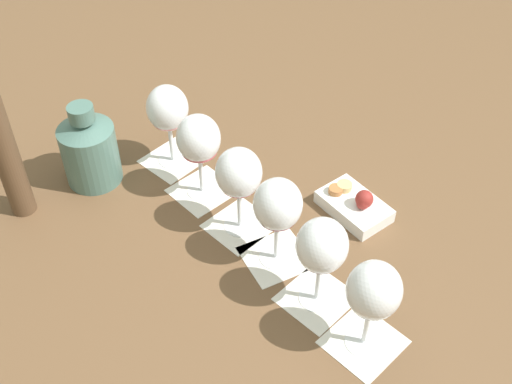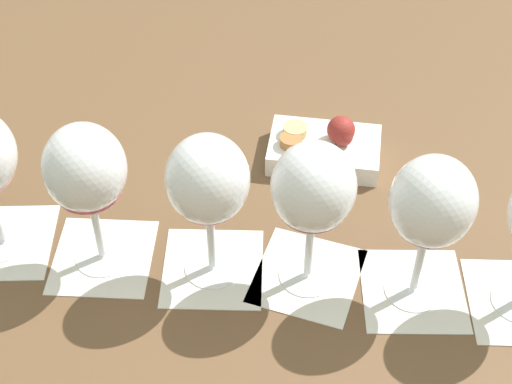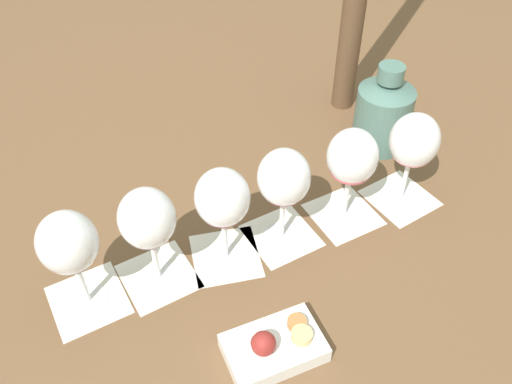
{
  "view_description": "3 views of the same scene",
  "coord_description": "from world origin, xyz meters",
  "px_view_note": "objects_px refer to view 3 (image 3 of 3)",
  "views": [
    {
      "loc": [
        0.15,
        -0.8,
        0.9
      ],
      "look_at": [
        0.0,
        -0.0,
        0.13
      ],
      "focal_mm": 45.0,
      "sensor_mm": 36.0,
      "label": 1
    },
    {
      "loc": [
        -0.3,
        -0.46,
        0.67
      ],
      "look_at": [
        0.0,
        -0.0,
        0.13
      ],
      "focal_mm": 55.0,
      "sensor_mm": 36.0,
      "label": 2
    },
    {
      "loc": [
        0.55,
        0.25,
        0.71
      ],
      "look_at": [
        0.0,
        -0.0,
        0.13
      ],
      "focal_mm": 38.0,
      "sensor_mm": 36.0,
      "label": 3
    }
  ],
  "objects_px": {
    "wine_glass_4": "(148,222)",
    "snack_dish": "(274,346)",
    "wine_glass_5": "(69,246)",
    "wine_glass_2": "(284,181)",
    "ceramic_vase": "(383,112)",
    "wine_glass_1": "(352,160)",
    "wine_glass_3": "(223,202)",
    "wine_glass_0": "(414,144)"
  },
  "relations": [
    {
      "from": "ceramic_vase",
      "to": "wine_glass_1",
      "type": "bearing_deg",
      "value": 0.07
    },
    {
      "from": "wine_glass_2",
      "to": "ceramic_vase",
      "type": "xyz_separation_m",
      "value": [
        -0.32,
        0.08,
        -0.05
      ]
    },
    {
      "from": "wine_glass_0",
      "to": "wine_glass_5",
      "type": "bearing_deg",
      "value": -41.94
    },
    {
      "from": "wine_glass_3",
      "to": "wine_glass_2",
      "type": "bearing_deg",
      "value": 140.51
    },
    {
      "from": "wine_glass_3",
      "to": "ceramic_vase",
      "type": "xyz_separation_m",
      "value": [
        -0.4,
        0.15,
        -0.05
      ]
    },
    {
      "from": "wine_glass_5",
      "to": "snack_dish",
      "type": "relative_size",
      "value": 1.14
    },
    {
      "from": "wine_glass_3",
      "to": "snack_dish",
      "type": "xyz_separation_m",
      "value": [
        0.13,
        0.14,
        -0.11
      ]
    },
    {
      "from": "ceramic_vase",
      "to": "snack_dish",
      "type": "xyz_separation_m",
      "value": [
        0.54,
        -0.0,
        -0.06
      ]
    },
    {
      "from": "wine_glass_0",
      "to": "ceramic_vase",
      "type": "bearing_deg",
      "value": -150.04
    },
    {
      "from": "wine_glass_1",
      "to": "ceramic_vase",
      "type": "relative_size",
      "value": 1.02
    },
    {
      "from": "wine_glass_5",
      "to": "snack_dish",
      "type": "distance_m",
      "value": 0.32
    },
    {
      "from": "wine_glass_1",
      "to": "wine_glass_4",
      "type": "xyz_separation_m",
      "value": [
        0.26,
        -0.23,
        -0.0
      ]
    },
    {
      "from": "wine_glass_5",
      "to": "ceramic_vase",
      "type": "height_order",
      "value": "wine_glass_5"
    },
    {
      "from": "wine_glass_2",
      "to": "wine_glass_3",
      "type": "xyz_separation_m",
      "value": [
        0.08,
        -0.07,
        0.0
      ]
    },
    {
      "from": "wine_glass_5",
      "to": "ceramic_vase",
      "type": "xyz_separation_m",
      "value": [
        -0.57,
        0.3,
        -0.05
      ]
    },
    {
      "from": "wine_glass_2",
      "to": "snack_dish",
      "type": "height_order",
      "value": "wine_glass_2"
    },
    {
      "from": "wine_glass_3",
      "to": "snack_dish",
      "type": "height_order",
      "value": "wine_glass_3"
    },
    {
      "from": "wine_glass_1",
      "to": "ceramic_vase",
      "type": "xyz_separation_m",
      "value": [
        -0.23,
        -0.0,
        -0.05
      ]
    },
    {
      "from": "wine_glass_5",
      "to": "ceramic_vase",
      "type": "bearing_deg",
      "value": 152.17
    },
    {
      "from": "wine_glass_1",
      "to": "snack_dish",
      "type": "distance_m",
      "value": 0.33
    },
    {
      "from": "wine_glass_2",
      "to": "wine_glass_4",
      "type": "relative_size",
      "value": 1.0
    },
    {
      "from": "wine_glass_0",
      "to": "wine_glass_3",
      "type": "distance_m",
      "value": 0.35
    },
    {
      "from": "wine_glass_0",
      "to": "wine_glass_4",
      "type": "relative_size",
      "value": 1.0
    },
    {
      "from": "wine_glass_2",
      "to": "snack_dish",
      "type": "bearing_deg",
      "value": 19.97
    },
    {
      "from": "wine_glass_2",
      "to": "wine_glass_5",
      "type": "xyz_separation_m",
      "value": [
        0.25,
        -0.22,
        -0.0
      ]
    },
    {
      "from": "wine_glass_4",
      "to": "wine_glass_5",
      "type": "distance_m",
      "value": 0.11
    },
    {
      "from": "wine_glass_1",
      "to": "wine_glass_2",
      "type": "height_order",
      "value": "same"
    },
    {
      "from": "ceramic_vase",
      "to": "wine_glass_5",
      "type": "bearing_deg",
      "value": -27.83
    },
    {
      "from": "wine_glass_2",
      "to": "wine_glass_4",
      "type": "xyz_separation_m",
      "value": [
        0.16,
        -0.15,
        -0.0
      ]
    },
    {
      "from": "wine_glass_5",
      "to": "snack_dish",
      "type": "xyz_separation_m",
      "value": [
        -0.04,
        0.3,
        -0.11
      ]
    },
    {
      "from": "wine_glass_1",
      "to": "snack_dish",
      "type": "relative_size",
      "value": 1.14
    },
    {
      "from": "wine_glass_0",
      "to": "ceramic_vase",
      "type": "distance_m",
      "value": 0.17
    },
    {
      "from": "snack_dish",
      "to": "wine_glass_4",
      "type": "bearing_deg",
      "value": -102.24
    },
    {
      "from": "wine_glass_3",
      "to": "wine_glass_5",
      "type": "relative_size",
      "value": 1.0
    },
    {
      "from": "wine_glass_4",
      "to": "snack_dish",
      "type": "height_order",
      "value": "wine_glass_4"
    },
    {
      "from": "wine_glass_1",
      "to": "wine_glass_2",
      "type": "distance_m",
      "value": 0.13
    },
    {
      "from": "wine_glass_0",
      "to": "wine_glass_4",
      "type": "distance_m",
      "value": 0.46
    },
    {
      "from": "snack_dish",
      "to": "wine_glass_0",
      "type": "bearing_deg",
      "value": 167.44
    },
    {
      "from": "wine_glass_1",
      "to": "wine_glass_0",
      "type": "bearing_deg",
      "value": 135.72
    },
    {
      "from": "ceramic_vase",
      "to": "wine_glass_3",
      "type": "bearing_deg",
      "value": -20.18
    },
    {
      "from": "wine_glass_1",
      "to": "snack_dish",
      "type": "xyz_separation_m",
      "value": [
        0.31,
        -0.0,
        -0.11
      ]
    },
    {
      "from": "wine_glass_2",
      "to": "wine_glass_3",
      "type": "distance_m",
      "value": 0.1
    }
  ]
}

